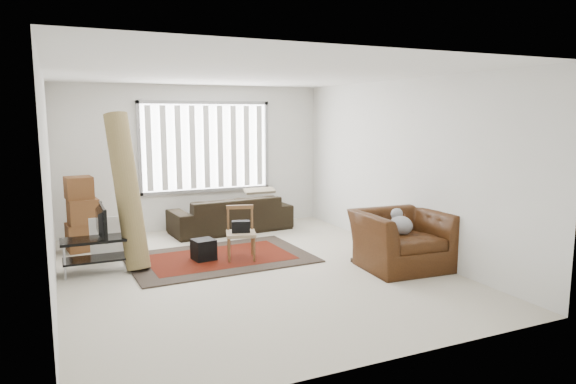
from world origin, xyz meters
name	(u,v)px	position (x,y,z in m)	size (l,w,h in m)	color
room	(240,143)	(0.03, 0.51, 1.76)	(6.00, 6.02, 2.71)	beige
persian_rug	(220,258)	(-0.24, 0.75, 0.01)	(2.73, 1.88, 0.02)	black
tv_stand	(98,248)	(-1.95, 0.80, 0.35)	(0.97, 0.44, 0.48)	black
tv	(97,222)	(-1.95, 0.80, 0.71)	(0.79, 0.10, 0.45)	black
subwoofer	(204,249)	(-0.49, 0.73, 0.18)	(0.31, 0.31, 0.31)	black
moving_boxes	(82,216)	(-2.08, 2.13, 0.55)	(0.54, 0.50, 1.19)	brown
white_flatpack	(108,239)	(-1.77, 1.39, 0.33)	(0.51, 0.07, 0.65)	silver
rolled_rug	(127,191)	(-1.53, 0.84, 1.10)	(0.33, 0.33, 2.19)	olive
sofa	(231,209)	(0.50, 2.45, 0.43)	(2.22, 0.96, 0.85)	black
side_chair	(241,231)	(0.04, 0.57, 0.45)	(0.53, 0.53, 0.80)	#847056
armchair	(403,235)	(2.01, -0.75, 0.47)	(1.31, 1.16, 0.93)	#3D1F0C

